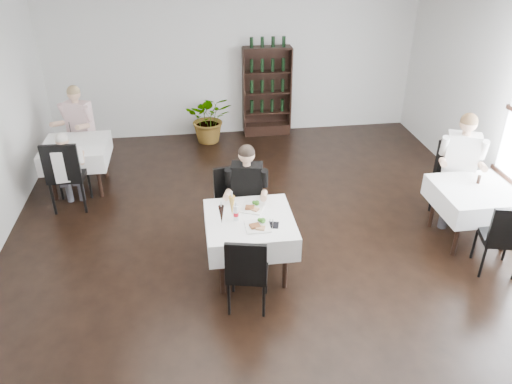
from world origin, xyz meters
TOP-DOWN VIEW (x-y plane):
  - room_shell at (0.00, 0.00)m, footprint 9.00×9.00m
  - wine_shelf at (0.60, 4.31)m, footprint 0.90×0.28m
  - main_table at (-0.30, 0.00)m, footprint 1.03×1.03m
  - left_table at (-2.70, 2.50)m, footprint 0.98×0.98m
  - right_table at (2.70, 0.30)m, footprint 0.98×0.98m
  - potted_tree at (-0.54, 4.09)m, footprint 0.91×0.81m
  - main_chair_far at (-0.41, 0.73)m, footprint 0.56×0.56m
  - main_chair_near at (-0.42, -0.67)m, footprint 0.52×0.53m
  - left_chair_far at (-2.68, 3.19)m, footprint 0.51×0.51m
  - left_chair_near at (-2.74, 1.84)m, footprint 0.52×0.53m
  - right_chair_far at (2.79, 1.00)m, footprint 0.67×0.68m
  - right_chair_near at (2.67, -0.46)m, footprint 0.55×0.55m
  - diner_main at (-0.26, 0.57)m, footprint 0.58×0.60m
  - diner_left_far at (-2.77, 3.18)m, footprint 0.65×0.69m
  - diner_left_near at (-2.70, 1.85)m, footprint 0.49×0.51m
  - diner_right_far at (2.74, 0.82)m, footprint 0.71×0.74m
  - plate_far at (-0.23, 0.21)m, footprint 0.35×0.35m
  - plate_near at (-0.23, -0.20)m, footprint 0.28×0.28m
  - pilsner_dark at (-0.63, -0.07)m, footprint 0.07×0.07m
  - pilsner_lager at (-0.49, 0.09)m, footprint 0.08×0.08m
  - coke_bottle at (-0.46, -0.02)m, footprint 0.06×0.06m
  - napkin_cutlery at (-0.08, -0.18)m, footprint 0.20×0.19m
  - pepper_mill at (2.80, 0.43)m, footprint 0.06×0.06m

SIDE VIEW (x-z plane):
  - potted_tree at x=-0.54m, z-range 0.00..0.95m
  - left_chair_far at x=-2.68m, z-range 0.06..0.93m
  - main_chair_near at x=-0.42m, z-range 0.07..1.03m
  - right_chair_near at x=2.67m, z-range 0.07..1.05m
  - main_chair_far at x=-0.41m, z-range 0.07..1.11m
  - left_table at x=-2.70m, z-range 0.24..1.01m
  - right_table at x=2.70m, z-range 0.24..1.01m
  - main_table at x=-0.30m, z-range 0.24..1.01m
  - left_chair_near at x=-2.74m, z-range 0.08..1.19m
  - right_chair_far at x=2.79m, z-range 0.08..1.22m
  - diner_left_near at x=-2.70m, z-range 0.10..1.35m
  - napkin_cutlery at x=-0.08m, z-range 0.77..0.79m
  - plate_far at x=-0.23m, z-range 0.75..0.83m
  - plate_near at x=-0.23m, z-range 0.75..0.83m
  - diner_main at x=-0.26m, z-range 0.11..1.53m
  - pepper_mill at x=2.80m, z-range 0.77..0.88m
  - wine_shelf at x=0.60m, z-range -0.03..1.72m
  - diner_left_far at x=-2.77m, z-range 0.12..1.59m
  - coke_bottle at x=-0.46m, z-range 0.75..0.99m
  - pilsner_dark at x=-0.63m, z-range 0.74..1.03m
  - pilsner_lager at x=-0.49m, z-range 0.74..1.07m
  - diner_right_far at x=2.74m, z-range 0.13..1.70m
  - room_shell at x=0.00m, z-range -3.00..6.00m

